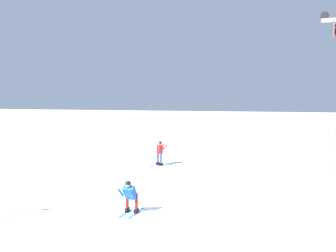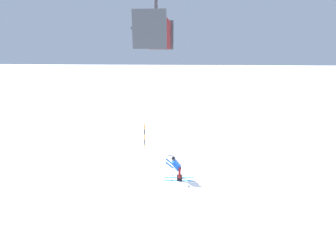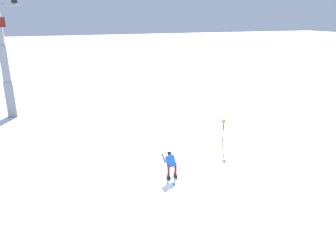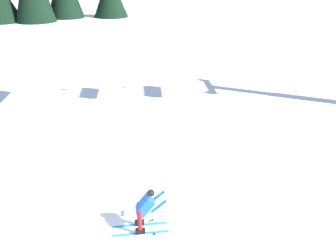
# 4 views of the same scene
# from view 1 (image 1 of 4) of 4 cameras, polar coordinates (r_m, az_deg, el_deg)

# --- Properties ---
(ground_plane) EXTENTS (260.00, 260.00, 0.00)m
(ground_plane) POSITION_cam_1_polar(r_m,az_deg,el_deg) (17.18, -7.60, -11.22)
(ground_plane) COLOR white
(skier_carving_main) EXTENTS (1.68, 0.72, 1.48)m
(skier_carving_main) POSITION_cam_1_polar(r_m,az_deg,el_deg) (15.56, -5.57, -9.91)
(skier_carving_main) COLOR #198CCC
(skier_carving_main) RESTS_ON ground_plane
(skier_distant_uphill) EXTENTS (1.64, 1.44, 1.68)m
(skier_distant_uphill) POSITION_cam_1_polar(r_m,az_deg,el_deg) (26.63, -1.18, -3.70)
(skier_distant_uphill) COLOR black
(skier_distant_uphill) RESTS_ON ground_plane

